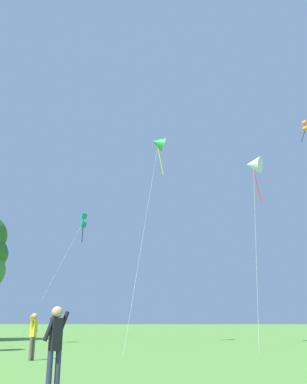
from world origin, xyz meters
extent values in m
cube|color=orange|center=(12.21, 31.48, 20.17)|extent=(0.57, 0.57, 0.46)
cube|color=orange|center=(12.21, 31.48, 19.56)|extent=(0.57, 0.57, 0.46)
cylinder|color=#3F382D|center=(12.21, 31.48, 19.86)|extent=(0.03, 0.03, 0.88)
cylinder|color=black|center=(12.01, 31.65, 18.85)|extent=(0.46, 0.41, 1.26)
cube|color=teal|center=(-9.94, 36.24, 11.86)|extent=(0.79, 0.79, 0.67)
cube|color=teal|center=(-9.94, 36.24, 10.96)|extent=(0.79, 0.79, 0.67)
cylinder|color=#3F382D|center=(-9.94, 36.24, 11.41)|extent=(0.04, 0.04, 1.28)
cylinder|color=black|center=(-9.93, 36.07, 9.95)|extent=(0.10, 0.42, 1.79)
cylinder|color=silver|center=(-11.63, 32.85, 5.64)|extent=(3.38, 6.79, 11.29)
cone|color=green|center=(-2.36, 22.87, 14.15)|extent=(1.32, 1.25, 1.31)
cylinder|color=yellow|center=(-2.17, 22.92, 12.69)|extent=(0.44, 0.16, 2.04)
cylinder|color=silver|center=(-3.20, 18.42, 7.03)|extent=(1.70, 8.92, 14.06)
cone|color=white|center=(4.52, 22.41, 12.27)|extent=(1.66, 1.67, 1.40)
cylinder|color=red|center=(4.67, 22.29, 10.56)|extent=(0.39, 0.34, 2.42)
cylinder|color=silver|center=(3.40, 18.82, 6.08)|extent=(2.26, 7.20, 12.16)
cylinder|color=#2D3351|center=(-4.69, 3.62, 0.44)|extent=(0.12, 0.12, 0.88)
cylinder|color=#2D3351|center=(-4.83, 3.51, 0.44)|extent=(0.12, 0.12, 0.88)
cube|color=black|center=(-4.76, 3.56, 1.21)|extent=(0.30, 0.30, 0.66)
cylinder|color=black|center=(-4.65, 3.65, 1.38)|extent=(0.29, 0.25, 0.62)
cylinder|color=black|center=(-4.87, 3.48, 1.38)|extent=(0.29, 0.25, 0.62)
sphere|color=tan|center=(-4.76, 3.56, 1.67)|extent=(0.24, 0.24, 0.24)
cylinder|color=#665B4C|center=(-7.50, 11.62, 0.44)|extent=(0.12, 0.12, 0.88)
cylinder|color=#665B4C|center=(-7.45, 11.80, 0.44)|extent=(0.12, 0.12, 0.88)
cube|color=yellow|center=(-7.47, 11.71, 1.21)|extent=(0.26, 0.27, 0.66)
cylinder|color=yellow|center=(-7.51, 11.58, 1.37)|extent=(0.17, 0.31, 0.62)
cylinder|color=yellow|center=(-7.43, 11.84, 1.37)|extent=(0.17, 0.31, 0.62)
sphere|color=tan|center=(-7.47, 11.71, 1.66)|extent=(0.24, 0.24, 0.24)
camera|label=1|loc=(-2.70, -5.75, 1.48)|focal=39.06mm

